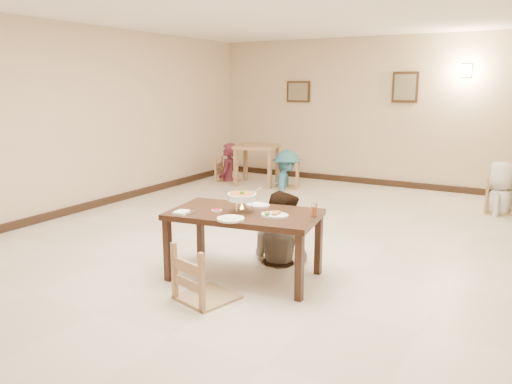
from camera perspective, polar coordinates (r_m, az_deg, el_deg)
The scene contains 26 objects.
floor at distance 6.08m, azimuth 3.70°, elevation -7.48°, with size 10.00×10.00×0.00m, color beige.
wall_back at distance 10.48m, azimuth 16.02°, elevation 8.70°, with size 10.00×10.00×0.00m, color beige.
wall_left at distance 8.31m, azimuth -22.02°, elevation 7.53°, with size 10.00×10.00×0.00m, color beige.
baseboard_back at distance 10.62m, azimuth 15.54°, elevation 0.93°, with size 8.00×0.06×0.12m, color black.
baseboard_left at distance 8.50m, azimuth -21.13°, elevation -2.17°, with size 0.06×10.00×0.12m, color black.
picture_a at distance 11.16m, azimuth 4.85°, elevation 11.36°, with size 0.55×0.04×0.45m.
picture_b at distance 10.40m, azimuth 16.67°, elevation 11.40°, with size 0.50×0.04×0.60m.
wall_sconce at distance 10.21m, azimuth 22.94°, elevation 12.65°, with size 0.16×0.05×0.22m, color #FFD88C.
main_table at distance 5.29m, azimuth -1.35°, elevation -3.11°, with size 1.67×1.10×0.73m.
chair_far at distance 5.97m, azimuth 3.04°, elevation -3.12°, with size 0.44×0.44×0.95m.
chair_near at distance 4.81m, azimuth -5.72°, elevation -6.18°, with size 0.50×0.50×1.07m.
main_diner at distance 5.78m, azimuth 2.95°, elevation 0.13°, with size 0.81×0.63×1.68m, color gray.
curry_warmer at distance 5.22m, azimuth -1.63°, elevation -0.58°, with size 0.34×0.30×0.27m.
rice_plate_far at distance 5.50m, azimuth 0.19°, elevation -1.48°, with size 0.28×0.28×0.06m.
rice_plate_near at distance 4.95m, azimuth -2.93°, elevation -3.05°, with size 0.27×0.27×0.06m.
fried_plate at distance 5.07m, azimuth 2.12°, elevation -2.58°, with size 0.29×0.29×0.06m.
chili_dish at distance 5.29m, azimuth -4.53°, elevation -2.10°, with size 0.11×0.11×0.02m.
napkin_cutlery at distance 5.23m, azimuth -8.47°, elevation -2.34°, with size 0.17×0.26×0.03m.
drink_glass at distance 5.10m, azimuth 6.66°, elevation -2.12°, with size 0.07×0.07×0.13m.
bg_table_left at distance 10.36m, azimuth 0.13°, elevation 4.63°, with size 1.01×1.01×0.83m.
bg_chair_ll at distance 10.71m, azimuth -3.23°, elevation 3.77°, with size 0.46×0.46×0.98m.
bg_chair_lr at distance 10.04m, azimuth 3.54°, elevation 3.33°, with size 0.48×0.48×1.02m.
bg_chair_rl at distance 8.99m, azimuth 26.27°, elevation 0.82°, with size 0.44×0.44×0.95m.
bg_diner_a at distance 10.66m, azimuth -3.25°, elevation 5.60°, with size 0.61×0.40×1.67m, color #591F2E.
bg_diner_b at distance 10.01m, azimuth 3.56°, elevation 4.78°, with size 0.99×0.57×1.53m, color teal.
bg_diner_c at distance 8.94m, azimuth 26.49°, elevation 3.11°, with size 0.82×0.53×1.67m, color silver.
Camera 1 is at (2.49, -5.17, 2.04)m, focal length 35.00 mm.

